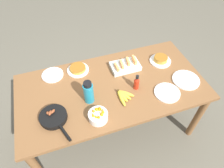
% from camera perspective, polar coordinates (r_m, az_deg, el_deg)
% --- Properties ---
extents(ground_plane, '(14.00, 14.00, 0.00)m').
position_cam_1_polar(ground_plane, '(2.53, 0.00, -11.67)').
color(ground_plane, '#666051').
extents(dining_table, '(1.80, 0.91, 0.74)m').
position_cam_1_polar(dining_table, '(1.99, 0.00, -2.29)').
color(dining_table, brown).
rests_on(dining_table, ground_plane).
extents(banana_bunch, '(0.15, 0.20, 0.04)m').
position_cam_1_polar(banana_bunch, '(1.83, 3.23, -3.32)').
color(banana_bunch, yellow).
rests_on(banana_bunch, dining_table).
extents(melon_tray, '(0.30, 0.19, 0.10)m').
position_cam_1_polar(melon_tray, '(2.08, 3.81, 5.20)').
color(melon_tray, silver).
rests_on(melon_tray, dining_table).
extents(skillet, '(0.23, 0.38, 0.08)m').
position_cam_1_polar(skillet, '(1.75, -16.31, -9.12)').
color(skillet, black).
rests_on(skillet, dining_table).
extents(frittata_plate_center, '(0.23, 0.23, 0.06)m').
position_cam_1_polar(frittata_plate_center, '(2.21, 13.68, 6.77)').
color(frittata_plate_center, white).
rests_on(frittata_plate_center, dining_table).
extents(frittata_plate_side, '(0.22, 0.22, 0.05)m').
position_cam_1_polar(frittata_plate_side, '(2.08, -9.72, 4.24)').
color(frittata_plate_side, white).
rests_on(frittata_plate_side, dining_table).
extents(empty_plate_near_front, '(0.21, 0.21, 0.02)m').
position_cam_1_polar(empty_plate_near_front, '(2.10, -16.61, 2.49)').
color(empty_plate_near_front, white).
rests_on(empty_plate_near_front, dining_table).
extents(empty_plate_far_left, '(0.24, 0.24, 0.02)m').
position_cam_1_polar(empty_plate_far_left, '(1.93, 15.46, -2.41)').
color(empty_plate_far_left, white).
rests_on(empty_plate_far_left, dining_table).
extents(empty_plate_far_right, '(0.27, 0.27, 0.02)m').
position_cam_1_polar(empty_plate_far_right, '(2.10, 20.35, 1.11)').
color(empty_plate_far_right, white).
rests_on(empty_plate_far_right, dining_table).
extents(fruit_bowl_mango, '(0.16, 0.16, 0.13)m').
position_cam_1_polar(fruit_bowl_mango, '(1.67, -3.97, -8.97)').
color(fruit_bowl_mango, white).
rests_on(fruit_bowl_mango, dining_table).
extents(water_bottle, '(0.09, 0.09, 0.24)m').
position_cam_1_polar(water_bottle, '(1.74, -6.72, -2.37)').
color(water_bottle, teal).
rests_on(water_bottle, dining_table).
extents(hot_sauce_bottle, '(0.05, 0.05, 0.17)m').
position_cam_1_polar(hot_sauce_bottle, '(1.87, 7.03, 0.36)').
color(hot_sauce_bottle, '#B72814').
rests_on(hot_sauce_bottle, dining_table).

